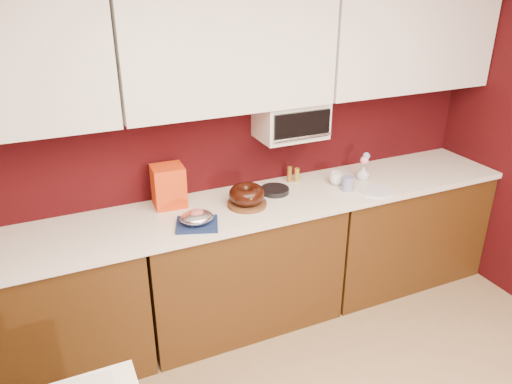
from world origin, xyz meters
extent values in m
cube|color=#350709|center=(0.00, 2.25, 1.25)|extent=(4.00, 0.02, 2.50)
cube|color=#43280D|center=(-1.33, 1.94, 0.43)|extent=(1.31, 0.58, 0.86)
cube|color=#43280D|center=(0.00, 1.94, 0.43)|extent=(1.31, 0.58, 0.86)
cube|color=#43280D|center=(1.33, 1.94, 0.43)|extent=(1.31, 0.58, 0.86)
cube|color=white|center=(0.00, 1.94, 0.88)|extent=(4.00, 0.62, 0.04)
cube|color=white|center=(0.00, 2.08, 1.85)|extent=(1.31, 0.33, 0.70)
cube|color=white|center=(1.33, 2.08, 1.85)|extent=(1.31, 0.33, 0.70)
cube|color=white|center=(0.45, 2.10, 1.38)|extent=(0.45, 0.30, 0.25)
cube|color=black|center=(0.45, 1.94, 1.38)|extent=(0.40, 0.02, 0.18)
cylinder|color=silver|center=(0.45, 1.93, 1.30)|extent=(0.42, 0.02, 0.02)
cylinder|color=brown|center=(0.04, 1.91, 0.91)|extent=(0.28, 0.28, 0.02)
torus|color=black|center=(0.04, 1.91, 0.98)|extent=(0.29, 0.29, 0.09)
cube|color=#14234D|center=(-0.33, 1.78, 0.91)|extent=(0.30, 0.28, 0.02)
ellipsoid|color=silver|center=(-0.33, 1.78, 0.96)|extent=(0.23, 0.20, 0.07)
ellipsoid|color=#B55B53|center=(-0.33, 1.78, 0.98)|extent=(0.10, 0.08, 0.06)
cube|color=red|center=(-0.41, 2.12, 1.03)|extent=(0.21, 0.19, 0.27)
cylinder|color=black|center=(0.30, 2.02, 0.92)|extent=(0.25, 0.25, 0.03)
imported|color=white|center=(0.76, 1.97, 0.95)|extent=(0.12, 0.12, 0.10)
cylinder|color=navy|center=(0.77, 1.85, 0.95)|extent=(0.09, 0.09, 0.10)
imported|color=silver|center=(0.98, 1.96, 0.96)|extent=(0.10, 0.10, 0.11)
sphere|color=pink|center=(0.98, 1.96, 1.05)|extent=(0.06, 0.06, 0.06)
sphere|color=#8194CF|center=(1.01, 1.98, 1.07)|extent=(0.05, 0.05, 0.05)
cylinder|color=white|center=(0.93, 1.74, 0.91)|extent=(0.28, 0.28, 0.01)
cylinder|color=olive|center=(0.53, 2.13, 0.95)|extent=(0.04, 0.04, 0.10)
cylinder|color=brown|center=(0.48, 2.15, 0.96)|extent=(0.04, 0.04, 0.11)
camera|label=1|loc=(-1.10, -0.74, 2.30)|focal=35.00mm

